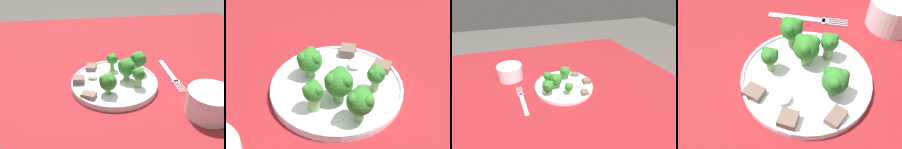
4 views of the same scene
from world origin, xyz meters
The scene contains 13 objects.
table centered at (0.00, 0.00, 0.62)m, with size 1.21×1.19×0.70m.
dinner_plate centered at (0.03, 0.03, 0.71)m, with size 0.26×0.26×0.02m.
fork centered at (-0.16, -0.01, 0.70)m, with size 0.03×0.20×0.00m.
cream_bowl centered at (-0.19, 0.19, 0.73)m, with size 0.12×0.12×0.07m.
broccoli_floret_near_rim_left centered at (-0.05, -0.02, 0.76)m, with size 0.05×0.05×0.07m.
broccoli_floret_center_left centered at (0.06, 0.08, 0.75)m, with size 0.05×0.05×0.06m.
broccoli_floret_back_left centered at (-0.01, 0.02, 0.76)m, with size 0.05×0.05×0.07m.
broccoli_floret_front_left centered at (0.03, -0.04, 0.75)m, with size 0.04×0.03×0.06m.
broccoli_floret_center_back centered at (-0.03, 0.06, 0.75)m, with size 0.04×0.04×0.06m.
meat_slice_front_slice centered at (0.09, -0.06, 0.72)m, with size 0.04×0.04×0.01m.
meat_slice_middle_slice centered at (0.11, 0.10, 0.72)m, with size 0.05×0.04×0.01m.
meat_slice_rear_slice centered at (0.14, 0.02, 0.72)m, with size 0.04×0.03×0.02m.
sauce_dollop centered at (0.09, 0.00, 0.72)m, with size 0.03×0.03×0.02m.
Camera 3 is at (-0.17, -0.59, 1.14)m, focal length 28.00 mm.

